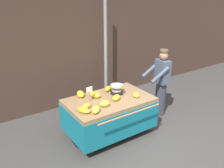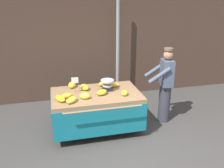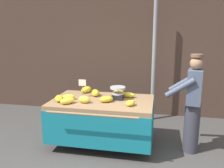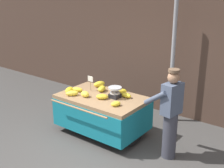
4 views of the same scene
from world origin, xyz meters
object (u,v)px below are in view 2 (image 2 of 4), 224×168
Objects in this scene: banana_bunch_0 at (60,99)px; banana_bunch_2 at (72,100)px; banana_bunch_3 at (102,92)px; banana_bunch_9 at (72,85)px; street_pole at (118,49)px; banana_cart at (96,103)px; banana_bunch_6 at (85,96)px; banana_bunch_8 at (125,93)px; banana_bunch_4 at (67,96)px; banana_bunch_5 at (113,85)px; vendor_person at (165,85)px; banana_bunch_1 at (85,87)px; price_sign at (75,82)px; weighing_scale at (107,85)px; banana_bunch_7 at (103,83)px.

banana_bunch_2 is at bearing -30.39° from banana_bunch_0.
banana_bunch_3 is 0.79m from banana_bunch_9.
street_pole is 1.87m from banana_cart.
banana_bunch_0 is 1.42× the size of banana_bunch_6.
banana_bunch_2 reaches higher than banana_bunch_8.
banana_cart is at bearing 9.94° from banana_bunch_4.
banana_bunch_4 is at bearing -170.06° from banana_cart.
banana_cart is at bearing -45.44° from banana_bunch_9.
banana_bunch_0 is at bearing -136.45° from banana_bunch_4.
banana_bunch_4 is at bearing -160.66° from banana_bunch_5.
vendor_person is (1.47, 0.15, -0.04)m from banana_bunch_3.
banana_bunch_6 is 0.71m from banana_bunch_9.
banana_bunch_0 is at bearing -173.60° from vendor_person.
banana_bunch_5 is 0.51m from banana_bunch_8.
banana_cart is 0.57m from banana_bunch_5.
banana_bunch_9 is at bearing 144.87° from banana_bunch_8.
banana_bunch_1 reaches higher than banana_bunch_5.
price_sign is 1.27× the size of banana_bunch_5.
vendor_person is at bearing -11.39° from banana_bunch_5.
banana_cart is 0.82m from banana_bunch_0.
banana_bunch_2 reaches higher than banana_bunch_5.
banana_bunch_2 is 1.08m from banana_bunch_8.
street_pole is 9.82× the size of banana_bunch_0.
banana_bunch_0 is 0.24m from banana_bunch_2.
banana_bunch_2 is 1.08× the size of banana_bunch_3.
street_pole is 1.54× the size of banana_cart.
banana_bunch_6 is 0.81m from banana_bunch_8.
banana_bunch_8 is 1.21m from banana_bunch_9.
banana_bunch_5 is at bearing 9.98° from price_sign.
banana_cart is at bearing -120.38° from street_pole.
banana_bunch_1 is at bearing -40.86° from banana_bunch_9.
banana_bunch_6 is at bearing -75.10° from banana_bunch_9.
street_pole is 10.18× the size of weighing_scale.
banana_bunch_8 is at bearing -0.61° from banana_bunch_0.
banana_cart is 6.59× the size of weighing_scale.
street_pole reaches higher than banana_bunch_2.
banana_bunch_6 is at bearing -20.68° from banana_bunch_4.
vendor_person is (2.10, 0.38, -0.04)m from banana_bunch_2.
banana_bunch_2 is 0.81m from banana_bunch_9.
weighing_scale reaches higher than banana_bunch_3.
banana_bunch_6 is at bearing -123.39° from street_pole.
vendor_person is (1.83, 0.27, -0.05)m from banana_bunch_6.
banana_bunch_7 reaches higher than banana_bunch_0.
banana_bunch_2 is at bearing -135.91° from banana_bunch_7.
price_sign is at bearing -148.15° from banana_bunch_1.
banana_bunch_3 is (0.10, -0.12, 0.27)m from banana_cart.
banana_bunch_3 reaches higher than banana_bunch_4.
banana_bunch_2 is 1.33× the size of banana_bunch_8.
banana_bunch_1 is at bearing 173.20° from vendor_person.
vendor_person reaches higher than banana_bunch_5.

